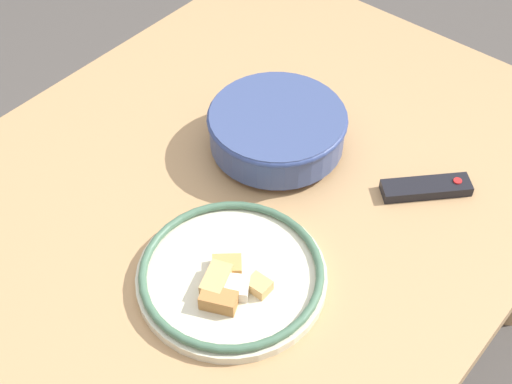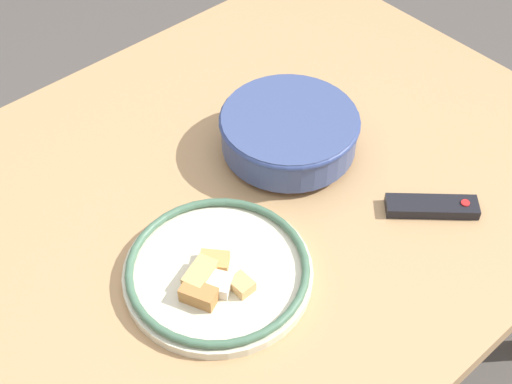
{
  "view_description": "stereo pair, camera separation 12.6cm",
  "coord_description": "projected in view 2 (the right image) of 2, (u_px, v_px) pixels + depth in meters",
  "views": [
    {
      "loc": [
        0.58,
        0.61,
        1.68
      ],
      "look_at": [
        -0.08,
        0.06,
        0.76
      ],
      "focal_mm": 50.0,
      "sensor_mm": 36.0,
      "label": 1
    },
    {
      "loc": [
        0.49,
        0.7,
        1.68
      ],
      "look_at": [
        -0.08,
        0.06,
        0.76
      ],
      "focal_mm": 50.0,
      "sensor_mm": 36.0,
      "label": 2
    }
  ],
  "objects": [
    {
      "name": "food_plate",
      "position": [
        217.0,
        271.0,
        1.18
      ],
      "size": [
        0.32,
        0.32,
        0.05
      ],
      "color": "beige",
      "rests_on": "dining_table"
    },
    {
      "name": "dining_table",
      "position": [
        203.0,
        238.0,
        1.34
      ],
      "size": [
        1.56,
        1.02,
        0.71
      ],
      "color": "tan",
      "rests_on": "ground_plane"
    },
    {
      "name": "noodle_bowl",
      "position": [
        289.0,
        131.0,
        1.36
      ],
      "size": [
        0.27,
        0.27,
        0.09
      ],
      "color": "#384775",
      "rests_on": "dining_table"
    },
    {
      "name": "tv_remote",
      "position": [
        432.0,
        206.0,
        1.29
      ],
      "size": [
        0.15,
        0.15,
        0.02
      ],
      "rotation": [
        0.0,
        0.0,
        0.82
      ],
      "color": "black",
      "rests_on": "dining_table"
    }
  ]
}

